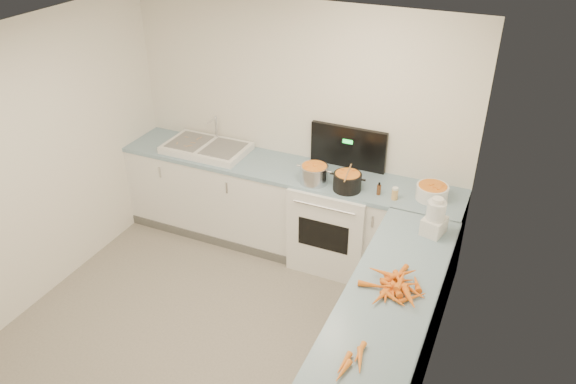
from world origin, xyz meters
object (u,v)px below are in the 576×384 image
at_px(steel_pot, 314,175).
at_px(black_pot, 347,183).
at_px(food_processor, 435,218).
at_px(stove, 335,220).
at_px(mixing_bowl, 432,192).
at_px(spice_jar, 395,194).
at_px(extract_bottle, 379,190).
at_px(sink, 206,148).

xyz_separation_m(steel_pot, black_pot, (0.33, -0.00, -0.00)).
height_order(black_pot, food_processor, food_processor).
height_order(stove, steel_pot, stove).
bearing_deg(black_pot, mixing_bowl, 11.89).
bearing_deg(steel_pot, black_pot, -0.72).
xyz_separation_m(mixing_bowl, spice_jar, (-0.30, -0.14, -0.02)).
xyz_separation_m(steel_pot, spice_jar, (0.77, 0.01, -0.03)).
distance_m(stove, extract_bottle, 0.69).
bearing_deg(steel_pot, extract_bottle, 2.83).
bearing_deg(steel_pot, spice_jar, 0.64).
bearing_deg(food_processor, extract_bottle, 143.89).
bearing_deg(black_pot, extract_bottle, 6.80).
distance_m(stove, food_processor, 1.30).
distance_m(sink, extract_bottle, 1.89).
distance_m(stove, spice_jar, 0.80).
bearing_deg(extract_bottle, sink, 176.00).
height_order(steel_pot, extract_bottle, steel_pot).
xyz_separation_m(stove, steel_pot, (-0.18, -0.15, 0.54)).
distance_m(sink, spice_jar, 2.05).
distance_m(black_pot, mixing_bowl, 0.76).
relative_size(extract_bottle, spice_jar, 0.97).
distance_m(sink, steel_pot, 1.28).
bearing_deg(food_processor, black_pot, 155.99).
xyz_separation_m(stove, extract_bottle, (0.44, -0.12, 0.51)).
bearing_deg(sink, extract_bottle, -4.00).
relative_size(sink, black_pot, 3.33).
bearing_deg(spice_jar, steel_pot, -179.36).
relative_size(stove, steel_pot, 5.15).
bearing_deg(mixing_bowl, steel_pot, -171.91).
xyz_separation_m(steel_pot, extract_bottle, (0.62, 0.03, -0.03)).
bearing_deg(food_processor, spice_jar, 136.77).
bearing_deg(food_processor, mixing_bowl, 103.04).
height_order(steel_pot, mixing_bowl, steel_pot).
xyz_separation_m(extract_bottle, food_processor, (0.58, -0.42, 0.09)).
bearing_deg(spice_jar, sink, 175.69).
xyz_separation_m(black_pot, extract_bottle, (0.29, 0.03, -0.02)).
bearing_deg(extract_bottle, spice_jar, -8.17).
bearing_deg(stove, food_processor, -27.88).
bearing_deg(black_pot, food_processor, -24.01).
bearing_deg(mixing_bowl, extract_bottle, -164.93).
distance_m(extract_bottle, food_processor, 0.72).
relative_size(stove, black_pot, 5.26).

